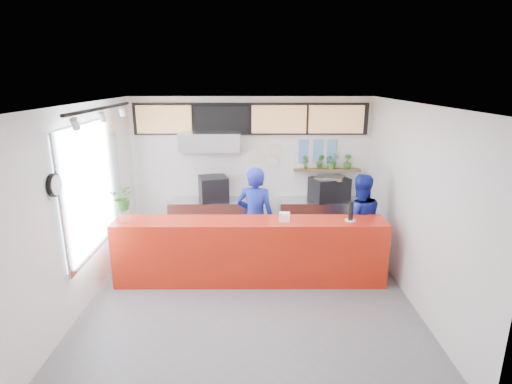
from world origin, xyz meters
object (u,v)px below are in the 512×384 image
(espresso_machine, at_px, (329,189))
(staff_center, at_px, (255,218))
(service_counter, at_px, (250,251))
(panini_oven, at_px, (213,188))
(pepper_mill, at_px, (351,211))
(staff_right, at_px, (358,222))

(espresso_machine, bearing_deg, staff_center, -161.41)
(service_counter, relative_size, panini_oven, 8.10)
(panini_oven, xyz_separation_m, pepper_mill, (2.43, -1.82, 0.12))
(panini_oven, relative_size, staff_center, 0.30)
(panini_oven, height_order, staff_right, staff_right)
(service_counter, distance_m, panini_oven, 2.05)
(espresso_machine, distance_m, staff_center, 1.99)
(panini_oven, height_order, pepper_mill, pepper_mill)
(staff_center, bearing_deg, espresso_machine, -129.24)
(service_counter, bearing_deg, pepper_mill, -0.62)
(panini_oven, relative_size, espresso_machine, 0.76)
(panini_oven, relative_size, staff_right, 0.32)
(panini_oven, xyz_separation_m, espresso_machine, (2.41, 0.00, -0.01))
(service_counter, relative_size, staff_right, 2.57)
(espresso_machine, distance_m, staff_right, 1.32)
(service_counter, bearing_deg, staff_right, 15.68)
(service_counter, distance_m, pepper_mill, 1.80)
(espresso_machine, xyz_separation_m, staff_center, (-1.54, -1.23, -0.20))
(panini_oven, distance_m, espresso_machine, 2.41)
(service_counter, height_order, espresso_machine, espresso_machine)
(staff_center, xyz_separation_m, staff_right, (1.86, -0.02, -0.06))
(staff_right, bearing_deg, service_counter, 15.83)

